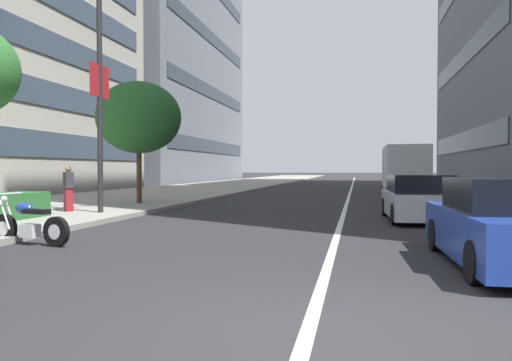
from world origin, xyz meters
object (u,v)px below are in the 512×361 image
at_px(motorcycle_far_end_row, 29,225).
at_px(street_lamp_with_banners, 110,57).
at_px(car_lead_in_lane, 505,226).
at_px(delivery_van_ahead, 405,172).
at_px(pedestrian_on_plaza, 68,189).
at_px(car_far_down_avenue, 418,199).
at_px(street_tree_near_plaza_corner, 139,118).

distance_m(motorcycle_far_end_row, street_lamp_with_banners, 7.87).
height_order(car_lead_in_lane, delivery_van_ahead, delivery_van_ahead).
height_order(delivery_van_ahead, pedestrian_on_plaza, delivery_van_ahead).
bearing_deg(pedestrian_on_plaza, car_far_down_avenue, 135.86).
relative_size(motorcycle_far_end_row, car_far_down_avenue, 0.47).
height_order(car_lead_in_lane, street_tree_near_plaza_corner, street_tree_near_plaza_corner).
height_order(motorcycle_far_end_row, car_far_down_avenue, car_far_down_avenue).
distance_m(car_lead_in_lane, street_lamp_with_banners, 13.25).
bearing_deg(car_far_down_avenue, pedestrian_on_plaza, 90.80).
bearing_deg(car_far_down_avenue, street_tree_near_plaza_corner, 68.32).
distance_m(delivery_van_ahead, street_lamp_with_banners, 15.88).
xyz_separation_m(car_lead_in_lane, street_tree_near_plaza_corner, (11.33, 11.54, 3.12)).
height_order(street_lamp_with_banners, pedestrian_on_plaza, street_lamp_with_banners).
distance_m(car_far_down_avenue, street_lamp_with_banners, 11.00).
xyz_separation_m(car_lead_in_lane, delivery_van_ahead, (17.99, -0.01, 0.79)).
xyz_separation_m(street_lamp_with_banners, pedestrian_on_plaza, (0.14, 1.64, -4.37)).
bearing_deg(car_lead_in_lane, delivery_van_ahead, -1.89).
bearing_deg(motorcycle_far_end_row, delivery_van_ahead, -105.36).
distance_m(car_lead_in_lane, car_far_down_avenue, 7.45).
distance_m(street_tree_near_plaza_corner, pedestrian_on_plaza, 5.37).
relative_size(motorcycle_far_end_row, pedestrian_on_plaza, 1.33).
relative_size(motorcycle_far_end_row, delivery_van_ahead, 0.40).
distance_m(car_lead_in_lane, pedestrian_on_plaza, 13.89).
distance_m(car_far_down_avenue, pedestrian_on_plaza, 11.61).
height_order(motorcycle_far_end_row, pedestrian_on_plaza, pedestrian_on_plaza).
bearing_deg(delivery_van_ahead, car_far_down_avenue, 176.94).
bearing_deg(delivery_van_ahead, motorcycle_far_end_row, 151.75).
distance_m(motorcycle_far_end_row, car_lead_in_lane, 9.24).
bearing_deg(street_tree_near_plaza_corner, street_lamp_with_banners, -166.92).
bearing_deg(car_far_down_avenue, car_lead_in_lane, -178.27).
bearing_deg(delivery_van_ahead, street_tree_near_plaza_corner, 119.74).
bearing_deg(street_tree_near_plaza_corner, pedestrian_on_plaza, 172.90).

